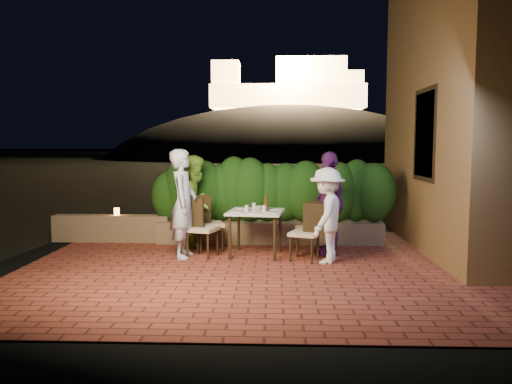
{
  "coord_description": "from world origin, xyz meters",
  "views": [
    {
      "loc": [
        0.28,
        -6.96,
        1.84
      ],
      "look_at": [
        -0.02,
        1.29,
        1.05
      ],
      "focal_mm": 35.0,
      "sensor_mm": 36.0,
      "label": 1
    }
  ],
  "objects_px": {
    "beer_bottle": "(266,202)",
    "chair_right_front": "(304,232)",
    "diner_blue": "(183,204)",
    "parapet_lamp": "(117,212)",
    "bowl": "(258,207)",
    "chair_right_back": "(308,228)",
    "chair_left_front": "(202,228)",
    "diner_purple": "(329,203)",
    "dining_table": "(256,233)",
    "chair_left_back": "(210,223)",
    "diner_white": "(327,215)",
    "diner_green": "(196,203)"
  },
  "relations": [
    {
      "from": "chair_right_back",
      "to": "diner_blue",
      "type": "xyz_separation_m",
      "value": [
        -2.04,
        -0.28,
        0.43
      ]
    },
    {
      "from": "beer_bottle",
      "to": "diner_white",
      "type": "xyz_separation_m",
      "value": [
        0.95,
        -0.5,
        -0.14
      ]
    },
    {
      "from": "chair_right_front",
      "to": "diner_white",
      "type": "distance_m",
      "value": 0.46
    },
    {
      "from": "bowl",
      "to": "diner_white",
      "type": "bearing_deg",
      "value": -33.58
    },
    {
      "from": "chair_right_front",
      "to": "diner_green",
      "type": "relative_size",
      "value": 0.56
    },
    {
      "from": "chair_left_front",
      "to": "chair_right_back",
      "type": "relative_size",
      "value": 1.07
    },
    {
      "from": "bowl",
      "to": "parapet_lamp",
      "type": "distance_m",
      "value": 2.84
    },
    {
      "from": "parapet_lamp",
      "to": "chair_left_front",
      "type": "bearing_deg",
      "value": -34.31
    },
    {
      "from": "dining_table",
      "to": "diner_blue",
      "type": "relative_size",
      "value": 0.5
    },
    {
      "from": "dining_table",
      "to": "parapet_lamp",
      "type": "distance_m",
      "value": 2.91
    },
    {
      "from": "chair_left_back",
      "to": "diner_purple",
      "type": "distance_m",
      "value": 2.07
    },
    {
      "from": "dining_table",
      "to": "chair_right_front",
      "type": "distance_m",
      "value": 0.86
    },
    {
      "from": "chair_right_back",
      "to": "dining_table",
      "type": "bearing_deg",
      "value": 11.08
    },
    {
      "from": "beer_bottle",
      "to": "chair_right_front",
      "type": "bearing_deg",
      "value": -32.45
    },
    {
      "from": "diner_blue",
      "to": "chair_right_front",
      "type": "bearing_deg",
      "value": -95.56
    },
    {
      "from": "chair_right_back",
      "to": "parapet_lamp",
      "type": "distance_m",
      "value": 3.68
    },
    {
      "from": "beer_bottle",
      "to": "chair_right_back",
      "type": "relative_size",
      "value": 0.3
    },
    {
      "from": "bowl",
      "to": "chair_right_back",
      "type": "height_order",
      "value": "chair_right_back"
    },
    {
      "from": "chair_left_front",
      "to": "bowl",
      "type": "bearing_deg",
      "value": 41.52
    },
    {
      "from": "bowl",
      "to": "chair_left_front",
      "type": "height_order",
      "value": "chair_left_front"
    },
    {
      "from": "chair_left_front",
      "to": "diner_white",
      "type": "xyz_separation_m",
      "value": [
        1.99,
        -0.34,
        0.26
      ]
    },
    {
      "from": "chair_right_front",
      "to": "diner_purple",
      "type": "relative_size",
      "value": 0.53
    },
    {
      "from": "beer_bottle",
      "to": "chair_left_front",
      "type": "bearing_deg",
      "value": -171.25
    },
    {
      "from": "bowl",
      "to": "diner_green",
      "type": "distance_m",
      "value": 1.1
    },
    {
      "from": "bowl",
      "to": "diner_purple",
      "type": "bearing_deg",
      "value": -5.35
    },
    {
      "from": "chair_right_front",
      "to": "parapet_lamp",
      "type": "height_order",
      "value": "chair_right_front"
    },
    {
      "from": "chair_left_back",
      "to": "chair_right_back",
      "type": "distance_m",
      "value": 1.69
    },
    {
      "from": "chair_right_back",
      "to": "diner_blue",
      "type": "height_order",
      "value": "diner_blue"
    },
    {
      "from": "dining_table",
      "to": "chair_right_front",
      "type": "height_order",
      "value": "chair_right_front"
    },
    {
      "from": "chair_right_front",
      "to": "diner_blue",
      "type": "xyz_separation_m",
      "value": [
        -1.95,
        0.18,
        0.42
      ]
    },
    {
      "from": "chair_left_front",
      "to": "diner_purple",
      "type": "distance_m",
      "value": 2.14
    },
    {
      "from": "chair_left_back",
      "to": "diner_white",
      "type": "relative_size",
      "value": 0.66
    },
    {
      "from": "dining_table",
      "to": "diner_green",
      "type": "xyz_separation_m",
      "value": [
        -1.07,
        0.45,
        0.45
      ]
    },
    {
      "from": "chair_left_front",
      "to": "chair_left_back",
      "type": "xyz_separation_m",
      "value": [
        0.06,
        0.46,
        0.01
      ]
    },
    {
      "from": "dining_table",
      "to": "chair_left_front",
      "type": "distance_m",
      "value": 0.89
    },
    {
      "from": "chair_right_front",
      "to": "diner_white",
      "type": "xyz_separation_m",
      "value": [
        0.34,
        -0.11,
        0.28
      ]
    },
    {
      "from": "chair_left_front",
      "to": "chair_left_back",
      "type": "bearing_deg",
      "value": 100.42
    },
    {
      "from": "bowl",
      "to": "chair_right_back",
      "type": "bearing_deg",
      "value": -10.34
    },
    {
      "from": "diner_blue",
      "to": "parapet_lamp",
      "type": "relative_size",
      "value": 12.6
    },
    {
      "from": "diner_purple",
      "to": "chair_left_back",
      "type": "bearing_deg",
      "value": -109.6
    },
    {
      "from": "chair_right_front",
      "to": "chair_left_front",
      "type": "bearing_deg",
      "value": 12.7
    },
    {
      "from": "chair_left_front",
      "to": "diner_green",
      "type": "bearing_deg",
      "value": 126.95
    },
    {
      "from": "dining_table",
      "to": "chair_left_back",
      "type": "xyz_separation_m",
      "value": [
        -0.81,
        0.34,
        0.11
      ]
    },
    {
      "from": "chair_right_front",
      "to": "diner_green",
      "type": "bearing_deg",
      "value": -2.74
    },
    {
      "from": "bowl",
      "to": "chair_left_front",
      "type": "distance_m",
      "value": 1.02
    },
    {
      "from": "diner_white",
      "to": "chair_right_back",
      "type": "bearing_deg",
      "value": -134.37
    },
    {
      "from": "beer_bottle",
      "to": "chair_left_front",
      "type": "relative_size",
      "value": 0.28
    },
    {
      "from": "chair_left_front",
      "to": "diner_purple",
      "type": "height_order",
      "value": "diner_purple"
    },
    {
      "from": "chair_right_back",
      "to": "chair_left_back",
      "type": "bearing_deg",
      "value": -4.22
    },
    {
      "from": "dining_table",
      "to": "chair_right_back",
      "type": "bearing_deg",
      "value": 7.73
    }
  ]
}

